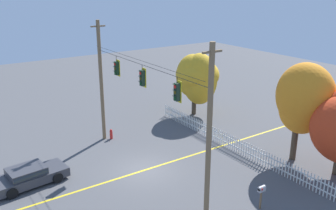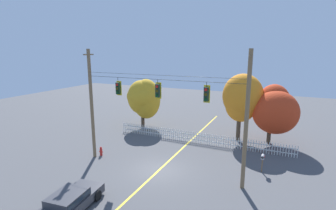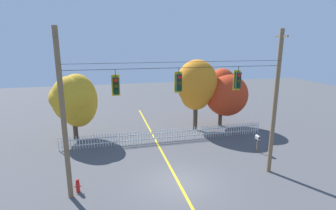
% 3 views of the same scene
% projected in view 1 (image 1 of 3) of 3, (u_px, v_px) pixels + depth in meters
% --- Properties ---
extents(ground, '(80.00, 80.00, 0.00)m').
position_uv_depth(ground, '(145.00, 170.00, 23.75)').
color(ground, '#4C4C4F').
extents(lane_centerline_stripe, '(0.16, 36.00, 0.01)m').
position_uv_depth(lane_centerline_stripe, '(145.00, 170.00, 23.75)').
color(lane_centerline_stripe, gold).
rests_on(lane_centerline_stripe, ground).
extents(signal_support_span, '(12.63, 1.10, 9.09)m').
position_uv_depth(signal_support_span, '(143.00, 102.00, 22.29)').
color(signal_support_span, brown).
rests_on(signal_support_span, ground).
extents(traffic_signal_northbound_secondary, '(0.43, 0.38, 1.41)m').
position_uv_depth(traffic_signal_northbound_secondary, '(117.00, 68.00, 24.56)').
color(traffic_signal_northbound_secondary, black).
extents(traffic_signal_eastbound_side, '(0.43, 0.38, 1.40)m').
position_uv_depth(traffic_signal_eastbound_side, '(142.00, 78.00, 21.86)').
color(traffic_signal_eastbound_side, black).
extents(traffic_signal_northbound_primary, '(0.43, 0.38, 1.40)m').
position_uv_depth(traffic_signal_northbound_primary, '(177.00, 92.00, 19.05)').
color(traffic_signal_northbound_primary, black).
extents(white_picket_fence, '(17.56, 0.06, 1.09)m').
position_uv_depth(white_picket_fence, '(233.00, 143.00, 26.48)').
color(white_picket_fence, silver).
rests_on(white_picket_fence, ground).
extents(autumn_maple_near_fence, '(4.00, 3.92, 5.72)m').
position_uv_depth(autumn_maple_near_fence, '(197.00, 77.00, 32.90)').
color(autumn_maple_near_fence, '#473828').
rests_on(autumn_maple_near_fence, ground).
extents(autumn_maple_mid, '(3.97, 3.36, 6.75)m').
position_uv_depth(autumn_maple_mid, '(304.00, 99.00, 23.90)').
color(autumn_maple_mid, '#473828').
rests_on(autumn_maple_mid, ground).
extents(parked_car, '(2.35, 4.53, 1.15)m').
position_uv_depth(parked_car, '(29.00, 175.00, 21.88)').
color(parked_car, '#38383D').
rests_on(parked_car, ground).
extents(fire_hydrant, '(0.38, 0.22, 0.80)m').
position_uv_depth(fire_hydrant, '(111.00, 134.00, 28.44)').
color(fire_hydrant, red).
rests_on(fire_hydrant, ground).
extents(roadside_mailbox, '(0.25, 0.44, 1.38)m').
position_uv_depth(roadside_mailbox, '(261.00, 190.00, 19.34)').
color(roadside_mailbox, brown).
rests_on(roadside_mailbox, ground).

